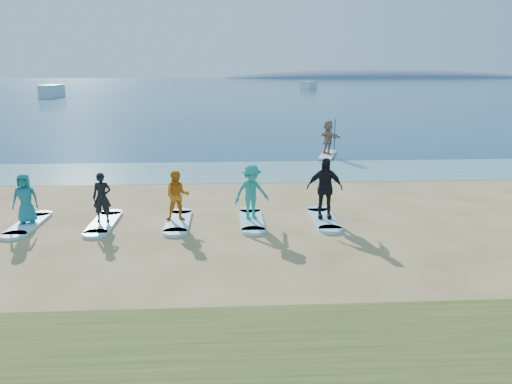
{
  "coord_description": "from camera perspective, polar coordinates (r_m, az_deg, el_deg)",
  "views": [
    {
      "loc": [
        0.09,
        -12.02,
        4.53
      ],
      "look_at": [
        0.93,
        2.0,
        1.1
      ],
      "focal_mm": 35.0,
      "sensor_mm": 36.0,
      "label": 1
    }
  ],
  "objects": [
    {
      "name": "ground",
      "position": [
        12.84,
        -3.64,
        -6.95
      ],
      "size": [
        600.0,
        600.0,
        0.0
      ],
      "primitive_type": "plane",
      "color": "tan",
      "rests_on": "ground"
    },
    {
      "name": "shallow_water",
      "position": [
        22.97,
        -3.59,
        2.34
      ],
      "size": [
        600.0,
        600.0,
        0.0
      ],
      "primitive_type": "plane",
      "color": "teal",
      "rests_on": "ground"
    },
    {
      "name": "ocean",
      "position": [
        172.08,
        -3.54,
        12.17
      ],
      "size": [
        600.0,
        600.0,
        0.0
      ],
      "primitive_type": "plane",
      "color": "navy",
      "rests_on": "ground"
    },
    {
      "name": "island_ridge",
      "position": [
        326.17,
        13.82,
        12.53
      ],
      "size": [
        220.0,
        56.0,
        18.0
      ],
      "primitive_type": "ellipsoid",
      "color": "slate",
      "rests_on": "ground"
    },
    {
      "name": "paddleboard",
      "position": [
        27.45,
        8.18,
        4.2
      ],
      "size": [
        1.56,
        3.07,
        0.12
      ],
      "primitive_type": "cube",
      "rotation": [
        0.0,
        0.0,
        -0.3
      ],
      "color": "silver",
      "rests_on": "ground"
    },
    {
      "name": "paddleboarder",
      "position": [
        27.31,
        8.25,
        6.22
      ],
      "size": [
        1.12,
        1.78,
        1.83
      ],
      "primitive_type": "imported",
      "rotation": [
        0.0,
        0.0,
        1.94
      ],
      "color": "tan",
      "rests_on": "paddleboard"
    },
    {
      "name": "boat_offshore_a",
      "position": [
        94.21,
        -22.23,
        9.96
      ],
      "size": [
        3.06,
        8.11,
        2.17
      ],
      "primitive_type": "cube",
      "rotation": [
        0.0,
        0.0,
        0.07
      ],
      "color": "silver",
      "rests_on": "ground"
    },
    {
      "name": "boat_offshore_b",
      "position": [
        132.93,
        6.0,
        11.68
      ],
      "size": [
        3.7,
        5.94,
        1.82
      ],
      "primitive_type": "cube",
      "rotation": [
        0.0,
        0.0,
        0.3
      ],
      "color": "silver",
      "rests_on": "ground"
    },
    {
      "name": "surfboard_0",
      "position": [
        16.46,
        -24.6,
        -3.37
      ],
      "size": [
        0.7,
        2.2,
        0.09
      ],
      "primitive_type": "cube",
      "color": "#A2E5FC",
      "rests_on": "ground"
    },
    {
      "name": "student_0",
      "position": [
        16.26,
        -24.87,
        -0.69
      ],
      "size": [
        0.77,
        0.54,
        1.5
      ],
      "primitive_type": "imported",
      "rotation": [
        0.0,
        0.0,
        0.09
      ],
      "color": "#1B7283",
      "rests_on": "surfboard_0"
    },
    {
      "name": "surfboard_1",
      "position": [
        15.79,
        -16.99,
        -3.4
      ],
      "size": [
        0.7,
        2.2,
        0.09
      ],
      "primitive_type": "cube",
      "color": "#A2E5FC",
      "rests_on": "ground"
    },
    {
      "name": "student_1",
      "position": [
        15.58,
        -17.2,
        -0.6
      ],
      "size": [
        0.56,
        0.38,
        1.5
      ],
      "primitive_type": "imported",
      "rotation": [
        0.0,
        0.0,
        0.04
      ],
      "color": "black",
      "rests_on": "surfboard_1"
    },
    {
      "name": "surfboard_2",
      "position": [
        15.41,
        -8.87,
        -3.36
      ],
      "size": [
        0.7,
        2.2,
        0.09
      ],
      "primitive_type": "cube",
      "color": "#A2E5FC",
      "rests_on": "ground"
    },
    {
      "name": "student_2",
      "position": [
        15.2,
        -8.98,
        -0.45
      ],
      "size": [
        0.79,
        0.64,
        1.53
      ],
      "primitive_type": "imported",
      "rotation": [
        0.0,
        0.0,
        0.08
      ],
      "color": "orange",
      "rests_on": "surfboard_2"
    },
    {
      "name": "surfboard_3",
      "position": [
        15.36,
        -0.51,
        -3.26
      ],
      "size": [
        0.7,
        2.2,
        0.09
      ],
      "primitive_type": "cube",
      "color": "#A2E5FC",
      "rests_on": "ground"
    },
    {
      "name": "student_3",
      "position": [
        15.12,
        -0.52,
        -0.02
      ],
      "size": [
        1.24,
        0.96,
        1.7
      ],
      "primitive_type": "imported",
      "rotation": [
        0.0,
        0.0,
        0.34
      ],
      "color": "teal",
      "rests_on": "surfboard_3"
    },
    {
      "name": "surfboard_4",
      "position": [
        15.63,
        7.73,
        -3.08
      ],
      "size": [
        0.7,
        2.2,
        0.09
      ],
      "primitive_type": "cube",
      "color": "#A2E5FC",
      "rests_on": "ground"
    },
    {
      "name": "student_4",
      "position": [
        15.37,
        7.84,
        0.43
      ],
      "size": [
        1.13,
        0.53,
        1.88
      ],
      "primitive_type": "imported",
      "rotation": [
        0.0,
        0.0,
        -0.06
      ],
      "color": "black",
      "rests_on": "surfboard_4"
    }
  ]
}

